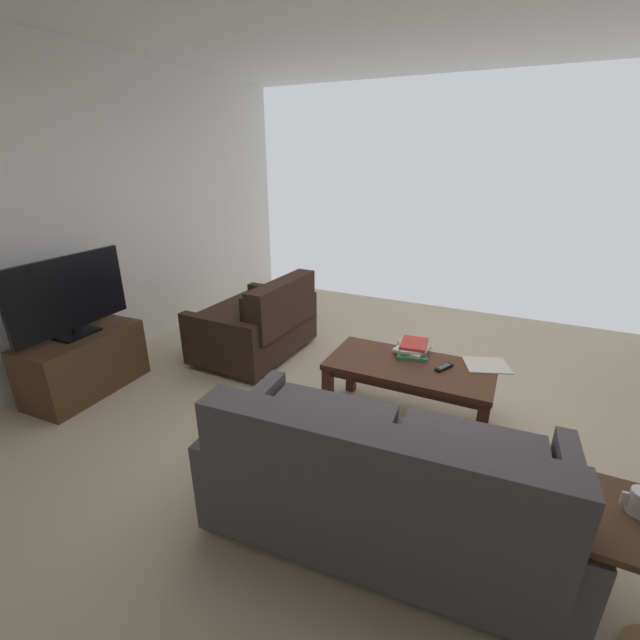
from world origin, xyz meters
TOP-DOWN VIEW (x-y plane):
  - ground_plane at (0.00, 0.00)m, footprint 5.73×5.72m
  - wall_right at (2.86, 0.00)m, footprint 0.12×5.72m
  - sofa_main at (-0.24, 0.97)m, footprint 1.82×1.00m
  - loveseat_near at (1.53, -0.59)m, footprint 0.87×1.16m
  - coffee_table at (-0.09, -0.10)m, footprint 1.16×0.57m
  - tv_stand at (2.46, 0.63)m, footprint 0.50×0.95m
  - flat_tv at (2.46, 0.62)m, footprint 0.21×1.00m
  - coffee_mug at (-1.23, 0.99)m, footprint 0.10×0.08m
  - book_stack at (-0.05, -0.29)m, footprint 0.28×0.33m
  - tv_remote at (-0.32, -0.14)m, footprint 0.11×0.16m
  - loose_magazine at (-0.59, -0.32)m, footprint 0.36×0.34m

SIDE VIEW (x-z plane):
  - ground_plane at x=0.00m, z-range -0.01..0.00m
  - tv_stand at x=2.46m, z-range 0.00..0.51m
  - loveseat_near at x=1.53m, z-range -0.06..0.75m
  - sofa_main at x=-0.24m, z-range -0.07..0.78m
  - coffee_table at x=-0.09m, z-range 0.17..0.64m
  - loose_magazine at x=-0.59m, z-range 0.48..0.48m
  - tv_remote at x=-0.32m, z-range 0.47..0.50m
  - book_stack at x=-0.05m, z-range 0.47..0.56m
  - coffee_mug at x=-1.23m, z-range 0.61..0.71m
  - flat_tv at x=2.46m, z-range 0.53..1.17m
  - wall_right at x=2.86m, z-range 0.00..2.74m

